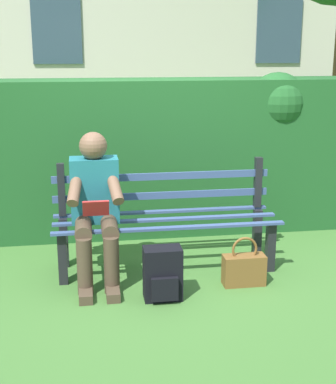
{
  "coord_description": "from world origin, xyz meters",
  "views": [
    {
      "loc": [
        0.64,
        4.24,
        1.8
      ],
      "look_at": [
        0.0,
        0.1,
        0.69
      ],
      "focal_mm": 51.01,
      "sensor_mm": 36.0,
      "label": 1
    }
  ],
  "objects": [
    {
      "name": "park_bench",
      "position": [
        0.0,
        -0.07,
        0.43
      ],
      "size": [
        1.85,
        0.52,
        0.89
      ],
      "color": "black",
      "rests_on": "ground"
    },
    {
      "name": "person_seated",
      "position": [
        0.58,
        0.1,
        0.62
      ],
      "size": [
        0.44,
        0.73,
        1.17
      ],
      "color": "#1E6672",
      "rests_on": "ground"
    },
    {
      "name": "hedge_backdrop",
      "position": [
        0.37,
        -1.06,
        0.79
      ],
      "size": [
        5.53,
        0.71,
        1.58
      ],
      "color": "#1E5123",
      "rests_on": "ground"
    },
    {
      "name": "ground",
      "position": [
        0.0,
        0.0,
        0.0
      ],
      "size": [
        60.0,
        60.0,
        0.0
      ],
      "primitive_type": "plane",
      "color": "#3D6B2D"
    },
    {
      "name": "handbag",
      "position": [
        -0.55,
        0.41,
        0.13
      ],
      "size": [
        0.33,
        0.14,
        0.39
      ],
      "color": "brown",
      "rests_on": "ground"
    },
    {
      "name": "backpack",
      "position": [
        0.11,
        0.56,
        0.19
      ],
      "size": [
        0.28,
        0.25,
        0.4
      ],
      "color": "black",
      "rests_on": "ground"
    }
  ]
}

